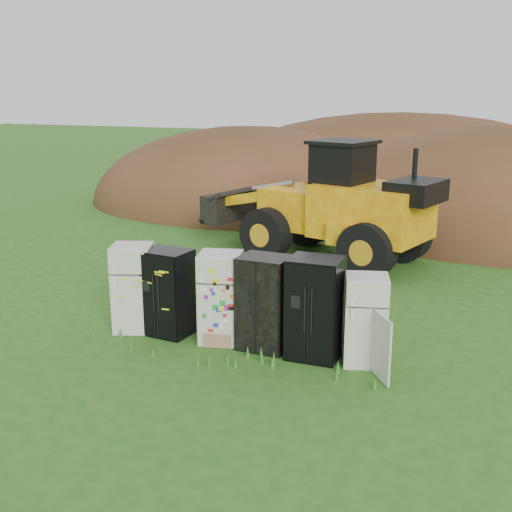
{
  "coord_description": "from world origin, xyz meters",
  "views": [
    {
      "loc": [
        4.45,
        -10.67,
        4.83
      ],
      "look_at": [
        -0.5,
        2.0,
        1.24
      ],
      "focal_mm": 45.0,
      "sensor_mm": 36.0,
      "label": 1
    }
  ],
  "objects_px": {
    "fridge_black_right": "(315,308)",
    "fridge_open_door": "(366,320)",
    "fridge_leftmost": "(133,288)",
    "wheel_loader": "(315,199)",
    "fridge_black_side": "(168,292)",
    "fridge_sticker": "(221,298)",
    "fridge_dark_mid": "(264,303)"
  },
  "relations": [
    {
      "from": "fridge_dark_mid",
      "to": "fridge_black_right",
      "type": "xyz_separation_m",
      "value": [
        1.0,
        -0.07,
        0.04
      ]
    },
    {
      "from": "fridge_black_side",
      "to": "fridge_open_door",
      "type": "bearing_deg",
      "value": 6.55
    },
    {
      "from": "fridge_sticker",
      "to": "wheel_loader",
      "type": "bearing_deg",
      "value": 77.52
    },
    {
      "from": "fridge_leftmost",
      "to": "fridge_black_right",
      "type": "relative_size",
      "value": 0.95
    },
    {
      "from": "fridge_leftmost",
      "to": "fridge_black_side",
      "type": "bearing_deg",
      "value": -16.24
    },
    {
      "from": "fridge_black_side",
      "to": "fridge_open_door",
      "type": "xyz_separation_m",
      "value": [
        3.98,
        0.02,
        -0.05
      ]
    },
    {
      "from": "wheel_loader",
      "to": "fridge_open_door",
      "type": "bearing_deg",
      "value": -50.42
    },
    {
      "from": "fridge_black_right",
      "to": "fridge_open_door",
      "type": "distance_m",
      "value": 0.94
    },
    {
      "from": "fridge_black_side",
      "to": "wheel_loader",
      "type": "relative_size",
      "value": 0.25
    },
    {
      "from": "fridge_leftmost",
      "to": "fridge_dark_mid",
      "type": "height_order",
      "value": "fridge_dark_mid"
    },
    {
      "from": "fridge_dark_mid",
      "to": "fridge_black_right",
      "type": "distance_m",
      "value": 1.01
    },
    {
      "from": "fridge_dark_mid",
      "to": "wheel_loader",
      "type": "xyz_separation_m",
      "value": [
        -1.04,
        6.94,
        0.81
      ]
    },
    {
      "from": "fridge_leftmost",
      "to": "fridge_black_side",
      "type": "height_order",
      "value": "fridge_leftmost"
    },
    {
      "from": "fridge_open_door",
      "to": "wheel_loader",
      "type": "height_order",
      "value": "wheel_loader"
    },
    {
      "from": "fridge_dark_mid",
      "to": "fridge_open_door",
      "type": "xyz_separation_m",
      "value": [
        1.93,
        -0.0,
        -0.08
      ]
    },
    {
      "from": "fridge_black_side",
      "to": "fridge_dark_mid",
      "type": "distance_m",
      "value": 2.05
    },
    {
      "from": "fridge_dark_mid",
      "to": "fridge_open_door",
      "type": "bearing_deg",
      "value": 2.82
    },
    {
      "from": "fridge_black_right",
      "to": "fridge_open_door",
      "type": "relative_size",
      "value": 1.15
    },
    {
      "from": "fridge_sticker",
      "to": "wheel_loader",
      "type": "height_order",
      "value": "wheel_loader"
    },
    {
      "from": "fridge_sticker",
      "to": "fridge_black_side",
      "type": "bearing_deg",
      "value": 167.68
    },
    {
      "from": "fridge_sticker",
      "to": "fridge_black_right",
      "type": "bearing_deg",
      "value": -15.7
    },
    {
      "from": "fridge_dark_mid",
      "to": "fridge_black_right",
      "type": "height_order",
      "value": "fridge_black_right"
    },
    {
      "from": "fridge_black_right",
      "to": "fridge_sticker",
      "type": "bearing_deg",
      "value": 177.62
    },
    {
      "from": "fridge_leftmost",
      "to": "fridge_black_side",
      "type": "distance_m",
      "value": 0.76
    },
    {
      "from": "fridge_black_right",
      "to": "wheel_loader",
      "type": "xyz_separation_m",
      "value": [
        -2.04,
        7.01,
        0.77
      ]
    },
    {
      "from": "fridge_leftmost",
      "to": "fridge_dark_mid",
      "type": "relative_size",
      "value": 0.99
    },
    {
      "from": "fridge_black_side",
      "to": "wheel_loader",
      "type": "distance_m",
      "value": 7.09
    },
    {
      "from": "fridge_black_right",
      "to": "wheel_loader",
      "type": "bearing_deg",
      "value": 106.0
    },
    {
      "from": "fridge_dark_mid",
      "to": "wheel_loader",
      "type": "height_order",
      "value": "wheel_loader"
    },
    {
      "from": "fridge_black_right",
      "to": "fridge_black_side",
      "type": "bearing_deg",
      "value": 178.89
    },
    {
      "from": "fridge_black_side",
      "to": "fridge_dark_mid",
      "type": "relative_size",
      "value": 0.97
    },
    {
      "from": "fridge_open_door",
      "to": "fridge_black_right",
      "type": "bearing_deg",
      "value": 169.13
    }
  ]
}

